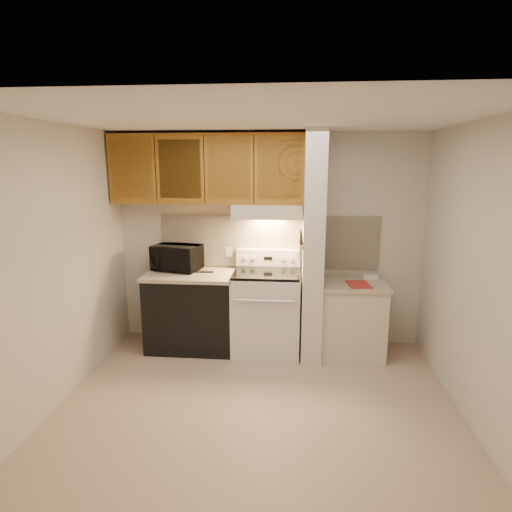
# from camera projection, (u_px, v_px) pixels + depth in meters

# --- Properties ---
(floor) EXTENTS (3.60, 3.60, 0.00)m
(floor) POSITION_uv_depth(u_px,v_px,m) (258.00, 403.00, 3.91)
(floor) COLOR tan
(floor) RESTS_ON ground
(ceiling) EXTENTS (3.60, 3.60, 0.00)m
(ceiling) POSITION_uv_depth(u_px,v_px,m) (258.00, 118.00, 3.38)
(ceiling) COLOR white
(ceiling) RESTS_ON wall_back
(wall_back) EXTENTS (3.60, 2.50, 0.02)m
(wall_back) POSITION_uv_depth(u_px,v_px,m) (269.00, 240.00, 5.10)
(wall_back) COLOR beige
(wall_back) RESTS_ON floor
(wall_left) EXTENTS (0.02, 3.00, 2.50)m
(wall_left) POSITION_uv_depth(u_px,v_px,m) (57.00, 266.00, 3.80)
(wall_left) COLOR beige
(wall_left) RESTS_ON floor
(wall_right) EXTENTS (0.02, 3.00, 2.50)m
(wall_right) POSITION_uv_depth(u_px,v_px,m) (477.00, 276.00, 3.49)
(wall_right) COLOR beige
(wall_right) RESTS_ON floor
(backsplash) EXTENTS (2.60, 0.02, 0.63)m
(backsplash) POSITION_uv_depth(u_px,v_px,m) (269.00, 242.00, 5.10)
(backsplash) COLOR #FCEBC7
(backsplash) RESTS_ON wall_back
(range_body) EXTENTS (0.76, 0.65, 0.92)m
(range_body) POSITION_uv_depth(u_px,v_px,m) (266.00, 313.00, 4.94)
(range_body) COLOR silver
(range_body) RESTS_ON floor
(oven_window) EXTENTS (0.50, 0.01, 0.30)m
(oven_window) POSITION_uv_depth(u_px,v_px,m) (264.00, 319.00, 4.62)
(oven_window) COLOR black
(oven_window) RESTS_ON range_body
(oven_handle) EXTENTS (0.65, 0.02, 0.02)m
(oven_handle) POSITION_uv_depth(u_px,v_px,m) (264.00, 301.00, 4.54)
(oven_handle) COLOR silver
(oven_handle) RESTS_ON range_body
(cooktop) EXTENTS (0.74, 0.64, 0.03)m
(cooktop) POSITION_uv_depth(u_px,v_px,m) (267.00, 273.00, 4.84)
(cooktop) COLOR black
(cooktop) RESTS_ON range_body
(range_backguard) EXTENTS (0.76, 0.08, 0.20)m
(range_backguard) POSITION_uv_depth(u_px,v_px,m) (268.00, 258.00, 5.09)
(range_backguard) COLOR silver
(range_backguard) RESTS_ON range_body
(range_display) EXTENTS (0.10, 0.01, 0.04)m
(range_display) POSITION_uv_depth(u_px,v_px,m) (268.00, 258.00, 5.05)
(range_display) COLOR black
(range_display) RESTS_ON range_backguard
(range_knob_left_outer) EXTENTS (0.05, 0.02, 0.05)m
(range_knob_left_outer) POSITION_uv_depth(u_px,v_px,m) (245.00, 258.00, 5.07)
(range_knob_left_outer) COLOR silver
(range_knob_left_outer) RESTS_ON range_backguard
(range_knob_left_inner) EXTENTS (0.05, 0.02, 0.05)m
(range_knob_left_inner) POSITION_uv_depth(u_px,v_px,m) (253.00, 258.00, 5.06)
(range_knob_left_inner) COLOR silver
(range_knob_left_inner) RESTS_ON range_backguard
(range_knob_right_inner) EXTENTS (0.05, 0.02, 0.05)m
(range_knob_right_inner) POSITION_uv_depth(u_px,v_px,m) (283.00, 259.00, 5.03)
(range_knob_right_inner) COLOR silver
(range_knob_right_inner) RESTS_ON range_backguard
(range_knob_right_outer) EXTENTS (0.05, 0.02, 0.05)m
(range_knob_right_outer) POSITION_uv_depth(u_px,v_px,m) (292.00, 259.00, 5.02)
(range_knob_right_outer) COLOR silver
(range_knob_right_outer) RESTS_ON range_backguard
(dishwasher_front) EXTENTS (1.00, 0.63, 0.87)m
(dishwasher_front) POSITION_uv_depth(u_px,v_px,m) (192.00, 312.00, 5.03)
(dishwasher_front) COLOR black
(dishwasher_front) RESTS_ON floor
(left_countertop) EXTENTS (1.04, 0.67, 0.04)m
(left_countertop) POSITION_uv_depth(u_px,v_px,m) (191.00, 275.00, 4.93)
(left_countertop) COLOR #B7AA8D
(left_countertop) RESTS_ON dishwasher_front
(spoon_rest) EXTENTS (0.20, 0.07, 0.01)m
(spoon_rest) POSITION_uv_depth(u_px,v_px,m) (204.00, 272.00, 4.96)
(spoon_rest) COLOR black
(spoon_rest) RESTS_ON left_countertop
(teal_jar) EXTENTS (0.11, 0.11, 0.11)m
(teal_jar) POSITION_uv_depth(u_px,v_px,m) (166.00, 263.00, 5.16)
(teal_jar) COLOR #256A62
(teal_jar) RESTS_ON left_countertop
(outlet) EXTENTS (0.08, 0.01, 0.12)m
(outlet) POSITION_uv_depth(u_px,v_px,m) (229.00, 252.00, 5.15)
(outlet) COLOR beige
(outlet) RESTS_ON backsplash
(microwave) EXTENTS (0.61, 0.48, 0.30)m
(microwave) POSITION_uv_depth(u_px,v_px,m) (177.00, 258.00, 5.04)
(microwave) COLOR black
(microwave) RESTS_ON left_countertop
(partition_pillar) EXTENTS (0.22, 0.70, 2.50)m
(partition_pillar) POSITION_uv_depth(u_px,v_px,m) (313.00, 246.00, 4.72)
(partition_pillar) COLOR beige
(partition_pillar) RESTS_ON floor
(pillar_trim) EXTENTS (0.01, 0.70, 0.04)m
(pillar_trim) POSITION_uv_depth(u_px,v_px,m) (302.00, 242.00, 4.72)
(pillar_trim) COLOR #98661F
(pillar_trim) RESTS_ON partition_pillar
(knife_strip) EXTENTS (0.02, 0.42, 0.04)m
(knife_strip) POSITION_uv_depth(u_px,v_px,m) (302.00, 241.00, 4.67)
(knife_strip) COLOR black
(knife_strip) RESTS_ON partition_pillar
(knife_blade_a) EXTENTS (0.01, 0.03, 0.16)m
(knife_blade_a) POSITION_uv_depth(u_px,v_px,m) (301.00, 253.00, 4.53)
(knife_blade_a) COLOR silver
(knife_blade_a) RESTS_ON knife_strip
(knife_handle_a) EXTENTS (0.02, 0.02, 0.10)m
(knife_handle_a) POSITION_uv_depth(u_px,v_px,m) (301.00, 239.00, 4.49)
(knife_handle_a) COLOR black
(knife_handle_a) RESTS_ON knife_strip
(knife_blade_b) EXTENTS (0.01, 0.04, 0.18)m
(knife_blade_b) POSITION_uv_depth(u_px,v_px,m) (301.00, 252.00, 4.62)
(knife_blade_b) COLOR silver
(knife_blade_b) RESTS_ON knife_strip
(knife_handle_b) EXTENTS (0.02, 0.02, 0.10)m
(knife_handle_b) POSITION_uv_depth(u_px,v_px,m) (301.00, 238.00, 4.57)
(knife_handle_b) COLOR black
(knife_handle_b) RESTS_ON knife_strip
(knife_blade_c) EXTENTS (0.01, 0.04, 0.20)m
(knife_blade_c) POSITION_uv_depth(u_px,v_px,m) (301.00, 252.00, 4.68)
(knife_blade_c) COLOR silver
(knife_blade_c) RESTS_ON knife_strip
(knife_handle_c) EXTENTS (0.02, 0.02, 0.10)m
(knife_handle_c) POSITION_uv_depth(u_px,v_px,m) (301.00, 236.00, 4.65)
(knife_handle_c) COLOR black
(knife_handle_c) RESTS_ON knife_strip
(knife_blade_d) EXTENTS (0.01, 0.04, 0.16)m
(knife_blade_d) POSITION_uv_depth(u_px,v_px,m) (301.00, 248.00, 4.78)
(knife_blade_d) COLOR silver
(knife_blade_d) RESTS_ON knife_strip
(knife_handle_d) EXTENTS (0.02, 0.02, 0.10)m
(knife_handle_d) POSITION_uv_depth(u_px,v_px,m) (301.00, 235.00, 4.74)
(knife_handle_d) COLOR black
(knife_handle_d) RESTS_ON knife_strip
(knife_blade_e) EXTENTS (0.01, 0.04, 0.18)m
(knife_blade_e) POSITION_uv_depth(u_px,v_px,m) (300.00, 248.00, 4.85)
(knife_blade_e) COLOR silver
(knife_blade_e) RESTS_ON knife_strip
(knife_handle_e) EXTENTS (0.02, 0.02, 0.10)m
(knife_handle_e) POSITION_uv_depth(u_px,v_px,m) (301.00, 234.00, 4.81)
(knife_handle_e) COLOR black
(knife_handle_e) RESTS_ON knife_strip
(oven_mitt) EXTENTS (0.03, 0.11, 0.27)m
(oven_mitt) POSITION_uv_depth(u_px,v_px,m) (301.00, 249.00, 4.91)
(oven_mitt) COLOR slate
(oven_mitt) RESTS_ON partition_pillar
(right_cab_base) EXTENTS (0.70, 0.60, 0.81)m
(right_cab_base) POSITION_uv_depth(u_px,v_px,m) (351.00, 320.00, 4.86)
(right_cab_base) COLOR beige
(right_cab_base) RESTS_ON floor
(right_countertop) EXTENTS (0.74, 0.64, 0.04)m
(right_countertop) POSITION_uv_depth(u_px,v_px,m) (353.00, 284.00, 4.77)
(right_countertop) COLOR #B7AA8D
(right_countertop) RESTS_ON right_cab_base
(red_folder) EXTENTS (0.27, 0.34, 0.01)m
(red_folder) POSITION_uv_depth(u_px,v_px,m) (359.00, 284.00, 4.66)
(red_folder) COLOR #AF2B26
(red_folder) RESTS_ON right_countertop
(white_box) EXTENTS (0.17, 0.12, 0.04)m
(white_box) POSITION_uv_depth(u_px,v_px,m) (371.00, 277.00, 4.91)
(white_box) COLOR white
(white_box) RESTS_ON right_countertop
(range_hood) EXTENTS (0.78, 0.44, 0.15)m
(range_hood) POSITION_uv_depth(u_px,v_px,m) (268.00, 211.00, 4.81)
(range_hood) COLOR beige
(range_hood) RESTS_ON upper_cabinets
(hood_lip) EXTENTS (0.78, 0.04, 0.06)m
(hood_lip) POSITION_uv_depth(u_px,v_px,m) (266.00, 217.00, 4.62)
(hood_lip) COLOR beige
(hood_lip) RESTS_ON range_hood
(upper_cabinets) EXTENTS (2.18, 0.33, 0.77)m
(upper_cabinets) POSITION_uv_depth(u_px,v_px,m) (207.00, 169.00, 4.82)
(upper_cabinets) COLOR #98661F
(upper_cabinets) RESTS_ON wall_back
(cab_door_a) EXTENTS (0.46, 0.01, 0.63)m
(cab_door_a) POSITION_uv_depth(u_px,v_px,m) (132.00, 169.00, 4.73)
(cab_door_a) COLOR #98661F
(cab_door_a) RESTS_ON upper_cabinets
(cab_gap_a) EXTENTS (0.01, 0.01, 0.73)m
(cab_gap_a) POSITION_uv_depth(u_px,v_px,m) (156.00, 169.00, 4.71)
(cab_gap_a) COLOR black
(cab_gap_a) RESTS_ON upper_cabinets
(cab_door_b) EXTENTS (0.46, 0.01, 0.63)m
(cab_door_b) POSITION_uv_depth(u_px,v_px,m) (180.00, 169.00, 4.69)
(cab_door_b) COLOR #98661F
(cab_door_b) RESTS_ON upper_cabinets
(cab_gap_b) EXTENTS (0.01, 0.01, 0.73)m
(cab_gap_b) POSITION_uv_depth(u_px,v_px,m) (204.00, 169.00, 4.66)
(cab_gap_b) COLOR black
(cab_gap_b) RESTS_ON upper_cabinets
(cab_door_c) EXTENTS (0.46, 0.01, 0.63)m
(cab_door_c) POSITION_uv_depth(u_px,v_px,m) (229.00, 169.00, 4.64)
(cab_door_c) COLOR #98661F
(cab_door_c) RESTS_ON upper_cabinets
(cab_gap_c) EXTENTS (0.01, 0.01, 0.73)m
(cab_gap_c) POSITION_uv_depth(u_px,v_px,m) (254.00, 169.00, 4.61)
(cab_gap_c) COLOR black
(cab_gap_c) RESTS_ON upper_cabinets
(cab_door_d) EXTENTS (0.46, 0.01, 0.63)m
(cab_door_d) POSITION_uv_depth(u_px,v_px,m) (279.00, 169.00, 4.59)
(cab_door_d) COLOR #98661F
(cab_door_d) RESTS_ON upper_cabinets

